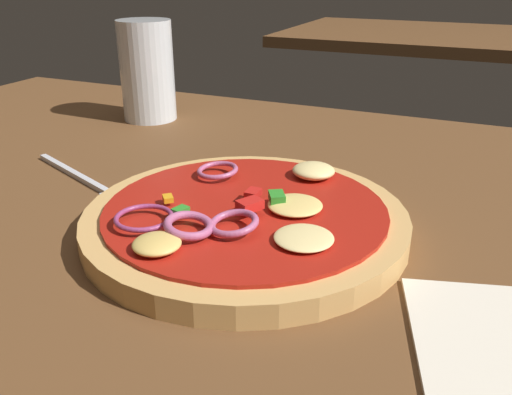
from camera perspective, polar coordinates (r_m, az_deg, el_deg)
dining_table at (r=0.42m, az=-4.83°, el=-5.38°), size 1.13×0.80×0.03m
pizza at (r=0.41m, az=-1.09°, el=-2.24°), size 0.25×0.25×0.03m
fork at (r=0.52m, az=-17.00°, el=1.40°), size 0.18×0.08×0.01m
beer_glass at (r=0.72m, az=-11.43°, el=12.51°), size 0.07×0.07×0.12m
background_table at (r=1.70m, az=18.64°, el=15.79°), size 0.85×0.57×0.03m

